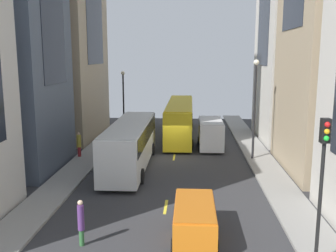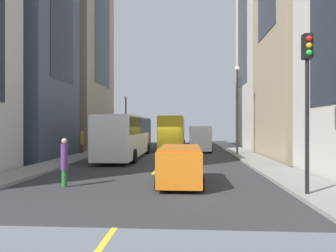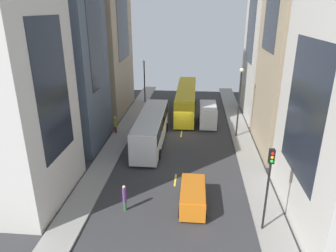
% 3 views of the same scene
% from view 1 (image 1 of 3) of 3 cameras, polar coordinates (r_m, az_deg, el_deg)
% --- Properties ---
extents(ground_plane, '(40.01, 40.01, 0.00)m').
position_cam_1_polar(ground_plane, '(31.26, 0.92, -4.70)').
color(ground_plane, '#333335').
extents(sidewalk_west, '(2.22, 44.00, 0.15)m').
position_cam_1_polar(sidewalk_west, '(32.27, -11.44, -4.29)').
color(sidewalk_west, gray).
rests_on(sidewalk_west, ground).
extents(sidewalk_east, '(2.22, 44.00, 0.15)m').
position_cam_1_polar(sidewalk_east, '(31.71, 13.50, -4.63)').
color(sidewalk_east, gray).
rests_on(sidewalk_east, ground).
extents(lane_stripe_1, '(0.16, 2.00, 0.01)m').
position_cam_1_polar(lane_stripe_1, '(21.30, -0.34, -12.01)').
color(lane_stripe_1, yellow).
rests_on(lane_stripe_1, ground).
extents(lane_stripe_2, '(0.16, 2.00, 0.01)m').
position_cam_1_polar(lane_stripe_2, '(31.26, 0.92, -4.69)').
color(lane_stripe_2, yellow).
rests_on(lane_stripe_2, ground).
extents(lane_stripe_3, '(0.16, 2.00, 0.01)m').
position_cam_1_polar(lane_stripe_3, '(41.48, 1.55, -0.94)').
color(lane_stripe_3, yellow).
rests_on(lane_stripe_3, ground).
extents(lane_stripe_4, '(0.16, 2.00, 0.01)m').
position_cam_1_polar(lane_stripe_4, '(51.82, 1.94, 1.32)').
color(lane_stripe_4, yellow).
rests_on(lane_stripe_4, ground).
extents(city_bus_white, '(2.80, 11.76, 3.35)m').
position_cam_1_polar(city_bus_white, '(28.14, -5.65, -2.24)').
color(city_bus_white, silver).
rests_on(city_bus_white, ground).
extents(streetcar_yellow, '(2.70, 14.53, 3.59)m').
position_cam_1_polar(streetcar_yellow, '(38.66, 1.79, 1.42)').
color(streetcar_yellow, yellow).
rests_on(streetcar_yellow, ground).
extents(delivery_van_white, '(2.25, 5.11, 2.58)m').
position_cam_1_polar(delivery_van_white, '(34.20, 6.43, -0.85)').
color(delivery_van_white, white).
rests_on(delivery_van_white, ground).
extents(car_orange_0, '(1.97, 4.10, 1.68)m').
position_cam_1_polar(car_orange_0, '(17.50, 4.01, -13.69)').
color(car_orange_0, orange).
rests_on(car_orange_0, ground).
extents(pedestrian_walking_far, '(0.29, 0.29, 2.08)m').
position_cam_1_polar(pedestrian_walking_far, '(17.30, -12.91, -13.75)').
color(pedestrian_walking_far, '#336B38').
rests_on(pedestrian_walking_far, ground).
extents(pedestrian_crossing_near, '(0.36, 0.36, 1.98)m').
position_cam_1_polar(pedestrian_crossing_near, '(31.54, -13.20, -2.60)').
color(pedestrian_crossing_near, maroon).
rests_on(pedestrian_crossing_near, ground).
extents(traffic_light_near_corner, '(0.32, 0.44, 5.77)m').
position_cam_1_polar(traffic_light_near_corner, '(15.15, 22.20, -5.50)').
color(traffic_light_near_corner, black).
rests_on(traffic_light_near_corner, ground).
extents(streetlamp_near, '(0.44, 0.44, 6.42)m').
position_cam_1_polar(streetlamp_near, '(43.28, -6.72, 4.98)').
color(streetlamp_near, black).
rests_on(streetlamp_near, ground).
extents(streetlamp_far, '(0.44, 0.44, 7.76)m').
position_cam_1_polar(streetlamp_far, '(30.32, 12.88, 3.90)').
color(streetlamp_far, black).
rests_on(streetlamp_far, ground).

